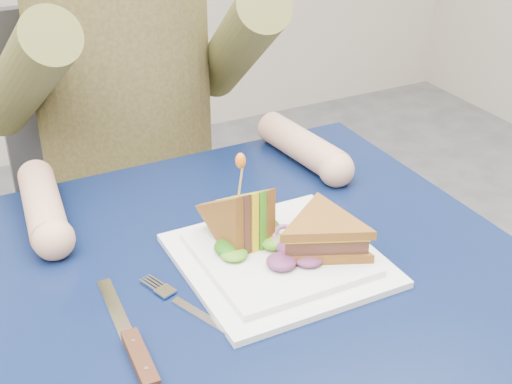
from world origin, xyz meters
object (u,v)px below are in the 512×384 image
sandwich_flat (324,234)px  sandwich_upright (241,221)px  diner (122,34)px  fork (191,309)px  plate (279,258)px  table (256,318)px  knife (135,349)px  chair (122,187)px

sandwich_flat → sandwich_upright: bearing=142.2°
diner → fork: bearing=-100.8°
plate → sandwich_flat: bearing=-24.4°
table → sandwich_flat: 0.16m
plate → knife: bearing=-160.3°
fork → plate: bearing=15.6°
diner → knife: diner is taller
table → sandwich_upright: sandwich_upright is taller
table → diner: 0.60m
plate → sandwich_upright: 0.07m
plate → table: bearing=-171.6°
sandwich_flat → plate: bearing=155.6°
fork → chair: bearing=80.9°
sandwich_upright → knife: bearing=-147.1°
chair → sandwich_flat: bearing=-82.1°
table → fork: fork is taller
chair → plate: chair is taller
knife → fork: bearing=26.2°
diner → knife: size_ratio=3.36×
chair → diner: diner is taller
plate → fork: size_ratio=1.50×
diner → knife: bearing=-107.7°
sandwich_flat → sandwich_upright: (-0.09, 0.07, 0.01)m
sandwich_flat → fork: sandwich_flat is taller
diner → sandwich_flat: 0.58m
diner → knife: 0.67m
diner → sandwich_upright: (0.00, -0.49, -0.13)m
knife → sandwich_upright: bearing=32.9°
table → diner: diner is taller
plate → sandwich_upright: bearing=128.1°
chair → plate: 0.68m
chair → fork: size_ratio=5.37×
plate → sandwich_upright: (-0.04, 0.04, 0.05)m
diner → sandwich_flat: (0.09, -0.56, -0.14)m
chair → diner: (-0.00, -0.11, 0.37)m
sandwich_upright → knife: size_ratio=0.61×
chair → sandwich_flat: (0.09, -0.67, 0.23)m
chair → fork: 0.72m
chair → knife: size_ratio=4.19×
table → sandwich_flat: bearing=-11.8°
table → knife: knife is taller
sandwich_flat → knife: sandwich_flat is taller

